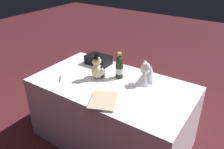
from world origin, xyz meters
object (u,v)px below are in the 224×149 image
object	(u,v)px
champagne_bottle	(119,67)
signing_pen	(60,78)
gift_case_black	(98,60)
guestbook	(103,101)
teddy_bear_bride	(147,74)
teddy_bear_groom	(98,69)

from	to	relation	value
champagne_bottle	signing_pen	size ratio (longest dim) A/B	2.57
champagne_bottle	gift_case_black	distance (m)	0.42
champagne_bottle	guestbook	xyz separation A→B (m)	(0.13, -0.46, -0.11)
champagne_bottle	guestbook	bearing A→B (deg)	-74.74
teddy_bear_bride	guestbook	distance (m)	0.54
guestbook	champagne_bottle	bearing A→B (deg)	80.95
gift_case_black	guestbook	size ratio (longest dim) A/B	0.98
signing_pen	teddy_bear_bride	bearing A→B (deg)	28.01
teddy_bear_bride	teddy_bear_groom	bearing A→B (deg)	-159.52
teddy_bear_groom	guestbook	world-z (taller)	teddy_bear_groom
teddy_bear_groom	teddy_bear_bride	bearing A→B (deg)	20.48
teddy_bear_bride	gift_case_black	xyz separation A→B (m)	(-0.67, 0.10, -0.05)
gift_case_black	champagne_bottle	bearing A→B (deg)	-20.65
teddy_bear_groom	champagne_bottle	xyz separation A→B (m)	(0.18, 0.13, 0.01)
champagne_bottle	teddy_bear_bride	bearing A→B (deg)	8.52
gift_case_black	guestbook	bearing A→B (deg)	-49.89
champagne_bottle	guestbook	world-z (taller)	champagne_bottle
teddy_bear_groom	champagne_bottle	bearing A→B (deg)	36.20
gift_case_black	teddy_bear_bride	bearing A→B (deg)	-8.59
champagne_bottle	gift_case_black	xyz separation A→B (m)	(-0.38, 0.14, -0.07)
teddy_bear_groom	guestbook	size ratio (longest dim) A/B	0.98
signing_pen	gift_case_black	bearing A→B (deg)	78.18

